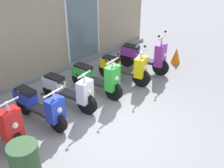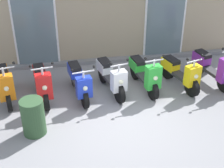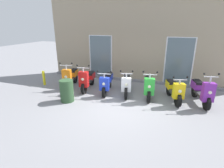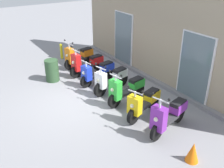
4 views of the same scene
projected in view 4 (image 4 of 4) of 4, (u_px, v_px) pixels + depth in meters
ground_plane at (79, 101)px, 8.73m from camera, size 40.00×40.00×0.00m
storefront_facade at (158, 29)px, 9.48m from camera, size 9.58×0.50×4.09m
scooter_orange at (79, 56)px, 11.26m from camera, size 0.70×1.55×1.27m
scooter_red at (87, 63)px, 10.53m from camera, size 0.62×1.65×1.26m
scooter_blue at (98, 72)px, 9.81m from camera, size 0.65×1.61×1.11m
scooter_white at (111, 79)px, 9.19m from camera, size 0.69×1.64×1.18m
scooter_green at (126, 89)px, 8.50m from camera, size 0.65×1.64×1.22m
scooter_yellow at (144, 103)px, 7.74m from camera, size 0.77×1.56×1.14m
scooter_purple at (168, 115)px, 7.01m from camera, size 0.72×1.63×1.33m
curb_bollard at (61, 51)px, 12.24m from camera, size 0.12×0.12×0.70m
trash_bin at (52, 70)px, 9.99m from camera, size 0.52×0.52×0.85m
traffic_cone at (193, 152)px, 6.06m from camera, size 0.32×0.32×0.52m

